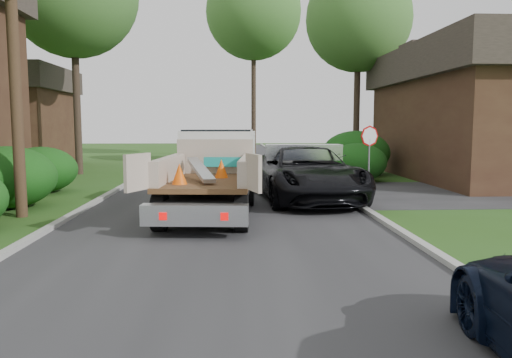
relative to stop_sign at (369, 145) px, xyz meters
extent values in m
plane|color=#284F16|center=(-5.20, -9.00, -1.78)|extent=(120.00, 120.00, 0.00)
cube|color=#28282B|center=(-5.20, 1.00, -1.77)|extent=(8.00, 90.00, 0.02)
cube|color=#9E9E99|center=(-9.30, 1.00, -1.72)|extent=(0.20, 90.00, 0.12)
cube|color=#9E9E99|center=(-1.10, 1.00, -1.72)|extent=(0.20, 90.00, 0.12)
cylinder|color=slate|center=(0.00, 0.00, -0.78)|extent=(0.06, 0.06, 2.00)
cylinder|color=#B20A0A|center=(0.00, 0.00, 0.32)|extent=(0.71, 0.32, 0.76)
cylinder|color=#382619|center=(-10.70, -4.00, 3.22)|extent=(0.30, 0.30, 10.00)
cube|color=#3A2218|center=(-18.70, 13.00, 0.47)|extent=(7.00, 7.00, 4.50)
cube|color=#3A2218|center=(7.80, 5.00, 0.47)|extent=(9.00, 12.00, 4.50)
cube|color=#332B26|center=(7.80, 5.00, 3.52)|extent=(9.72, 12.96, 1.60)
cube|color=#332B26|center=(7.80, 5.00, 4.32)|extent=(9.72, 1.80, 0.20)
ellipsoid|color=#0F3E0E|center=(-11.70, -2.50, -0.84)|extent=(2.86, 2.86, 1.87)
ellipsoid|color=#0F3E0E|center=(-12.00, 1.00, -0.93)|extent=(2.60, 2.60, 1.70)
ellipsoid|color=#0F3E0E|center=(0.60, 4.00, -0.93)|extent=(2.60, 2.60, 1.70)
ellipsoid|color=#0F3E0E|center=(1.30, 7.00, -0.67)|extent=(3.38, 3.38, 2.21)
cylinder|color=#2D2119|center=(-12.70, 8.00, 2.72)|extent=(0.36, 0.36, 9.00)
cylinder|color=#2D2119|center=(2.30, 11.00, 2.47)|extent=(0.36, 0.36, 8.50)
sphere|color=#2C6B27|center=(2.30, 11.00, 6.72)|extent=(6.00, 6.00, 6.00)
cylinder|color=#2D2119|center=(-3.20, 21.00, 3.72)|extent=(0.36, 0.36, 11.00)
sphere|color=#2C6B27|center=(-3.20, 21.00, 9.22)|extent=(7.20, 7.20, 7.20)
cylinder|color=black|center=(-6.35, -2.25, -1.32)|extent=(0.38, 0.93, 0.91)
cylinder|color=black|center=(-4.43, -2.41, -1.32)|extent=(0.38, 0.93, 0.91)
cylinder|color=black|center=(-6.66, -6.09, -1.32)|extent=(0.38, 0.93, 0.91)
cylinder|color=black|center=(-4.75, -6.25, -1.32)|extent=(0.38, 0.93, 0.91)
cube|color=black|center=(-5.54, -4.15, -1.15)|extent=(2.50, 6.02, 0.24)
cube|color=silver|center=(-5.37, -2.03, -0.26)|extent=(2.37, 2.00, 1.57)
cube|color=black|center=(-5.37, -2.03, 0.30)|extent=(2.21, 1.83, 0.56)
cube|color=#472D19|center=(-5.60, -4.86, -0.76)|extent=(2.52, 3.82, 0.12)
cube|color=beige|center=(-5.45, -3.04, -0.21)|extent=(2.23, 0.28, 1.01)
cube|color=beige|center=(-6.61, -4.77, -0.41)|extent=(0.53, 3.45, 0.61)
cube|color=beige|center=(-4.59, -4.94, -0.41)|extent=(0.53, 3.45, 0.61)
cube|color=silver|center=(-5.77, -7.03, -1.22)|extent=(2.35, 0.54, 0.46)
cube|color=#B20505|center=(-6.45, -7.16, -1.22)|extent=(0.16, 0.05, 0.16)
cube|color=#B20505|center=(-5.13, -7.26, -1.22)|extent=(0.16, 0.05, 0.16)
cube|color=beige|center=(-7.03, -6.77, -0.31)|extent=(0.45, 0.86, 0.81)
cube|color=beige|center=(-4.50, -6.98, -0.31)|extent=(0.32, 0.90, 0.81)
cube|color=silver|center=(-5.79, -4.74, -0.42)|extent=(0.90, 2.62, 0.47)
cone|color=#F2590A|center=(-6.23, -5.72, -0.45)|extent=(0.39, 0.39, 0.51)
cone|color=#F2590A|center=(-5.25, -4.27, -0.45)|extent=(0.39, 0.39, 0.51)
cube|color=#148C84|center=(-5.22, -3.31, -0.35)|extent=(1.12, 0.19, 0.29)
imported|color=black|center=(-2.53, -1.36, -0.87)|extent=(3.67, 6.78, 1.80)
camera|label=1|loc=(-4.99, -17.74, 0.72)|focal=35.00mm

